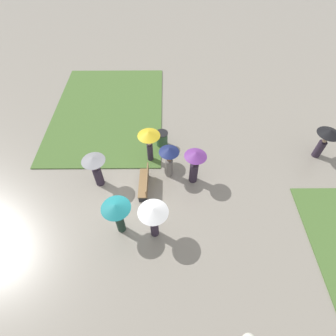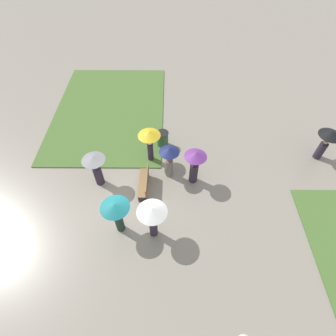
% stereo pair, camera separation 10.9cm
% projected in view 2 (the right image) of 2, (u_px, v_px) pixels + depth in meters
% --- Properties ---
extents(ground_plane, '(90.00, 90.00, 0.00)m').
position_uv_depth(ground_plane, '(130.00, 202.00, 11.78)').
color(ground_plane, gray).
extents(lawn_patch_near, '(9.15, 6.48, 0.06)m').
position_uv_depth(lawn_patch_near, '(110.00, 110.00, 15.96)').
color(lawn_patch_near, '#4C7033').
rests_on(lawn_patch_near, ground_plane).
extents(park_bench, '(1.66, 0.43, 0.90)m').
position_uv_depth(park_bench, '(145.00, 182.00, 11.92)').
color(park_bench, brown).
rests_on(park_bench, ground_plane).
extents(trash_bin, '(0.63, 0.63, 0.88)m').
position_uv_depth(trash_bin, '(163.00, 139.00, 13.76)').
color(trash_bin, '#335638').
rests_on(trash_bin, ground_plane).
extents(crowd_person_yellow, '(1.07, 1.07, 1.91)m').
position_uv_depth(crowd_person_yellow, '(149.00, 139.00, 12.30)').
color(crowd_person_yellow, '#2D2333').
rests_on(crowd_person_yellow, ground_plane).
extents(crowd_person_teal, '(1.13, 1.13, 1.88)m').
position_uv_depth(crowd_person_teal, '(116.00, 212.00, 9.90)').
color(crowd_person_teal, '#1E3328').
rests_on(crowd_person_teal, ground_plane).
extents(crowd_person_white, '(1.14, 1.14, 1.96)m').
position_uv_depth(crowd_person_white, '(152.00, 215.00, 9.68)').
color(crowd_person_white, '#2D2333').
rests_on(crowd_person_white, ground_plane).
extents(crowd_person_navy, '(0.92, 0.92, 1.83)m').
position_uv_depth(crowd_person_navy, '(169.00, 157.00, 11.84)').
color(crowd_person_navy, slate).
rests_on(crowd_person_navy, ground_plane).
extents(crowd_person_grey, '(1.03, 1.03, 1.82)m').
position_uv_depth(crowd_person_grey, '(95.00, 166.00, 11.56)').
color(crowd_person_grey, '#2D2333').
rests_on(crowd_person_grey, ground_plane).
extents(crowd_person_purple, '(0.99, 0.99, 1.93)m').
position_uv_depth(crowd_person_purple, '(195.00, 163.00, 11.59)').
color(crowd_person_purple, '#2D2333').
rests_on(crowd_person_purple, ground_plane).
extents(lone_walker_mid_plaza, '(1.10, 1.10, 1.77)m').
position_uv_depth(lone_walker_mid_plaza, '(328.00, 139.00, 12.56)').
color(lone_walker_mid_plaza, '#2D2333').
rests_on(lone_walker_mid_plaza, ground_plane).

